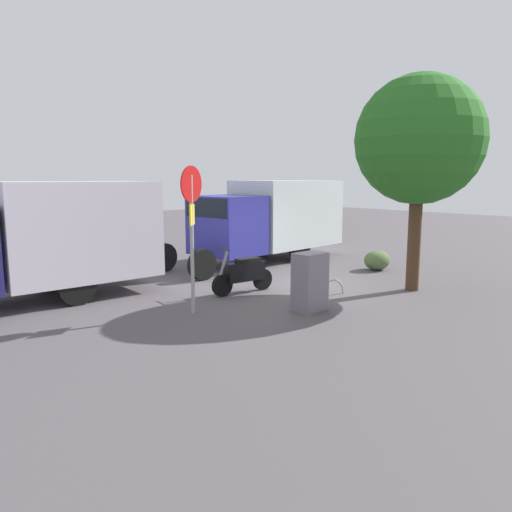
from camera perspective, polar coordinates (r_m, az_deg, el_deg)
The scene contains 9 objects.
ground_plane at distance 13.61m, azimuth 5.15°, elevation -3.35°, with size 60.00×60.00×0.00m, color #524C50.
box_truck_near at distance 17.39m, azimuth 1.53°, elevation 4.63°, with size 7.42×2.75×2.82m.
box_truck_far at distance 12.63m, azimuth -24.30°, elevation 2.16°, with size 6.89×2.31×2.83m.
motorcycle at distance 12.51m, azimuth -1.39°, elevation -1.97°, with size 1.81×0.55×1.20m.
stop_sign at distance 10.44m, azimuth -7.48°, elevation 4.58°, with size 0.71×0.33×3.17m.
street_tree at distance 13.28m, azimuth 18.43°, elevation 12.59°, with size 3.24×3.24×5.48m.
utility_cabinet at distance 10.92m, azimuth 6.28°, elevation -2.99°, with size 0.70×0.51×1.29m, color slate.
bike_rack_hoop at distance 12.46m, azimuth 8.82°, elevation -4.57°, with size 0.85×0.85×0.05m, color #B7B7BC.
shrub_near_sign at distance 16.14m, azimuth 13.88°, elevation -0.49°, with size 0.92×0.75×0.63m, color #50683A.
Camera 1 is at (9.67, 9.12, 2.91)m, focal length 34.43 mm.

